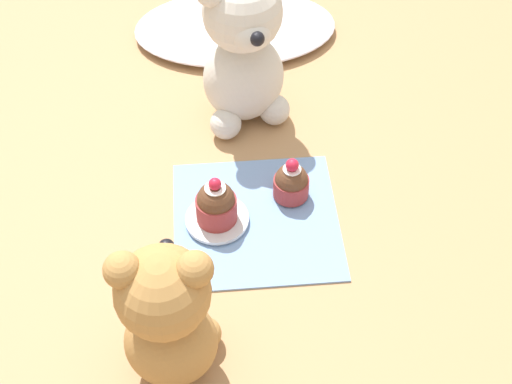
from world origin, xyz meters
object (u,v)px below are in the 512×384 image
object	(u,v)px
saucer_plate	(217,220)
cupcake_near_cream_bear	(291,182)
teddy_bear_cream	(241,52)
teddy_bear_tan	(167,317)
cupcake_near_tan_bear	(216,205)

from	to	relation	value
saucer_plate	cupcake_near_cream_bear	bearing A→B (deg)	21.39
teddy_bear_cream	cupcake_near_cream_bear	size ratio (longest dim) A/B	3.68
teddy_bear_tan	cupcake_near_cream_bear	distance (m)	0.29
teddy_bear_tan	cupcake_near_cream_bear	size ratio (longest dim) A/B	3.16
cupcake_near_cream_bear	cupcake_near_tan_bear	bearing A→B (deg)	-158.61
cupcake_near_cream_bear	cupcake_near_tan_bear	world-z (taller)	cupcake_near_tan_bear
cupcake_near_cream_bear	saucer_plate	xyz separation A→B (m)	(-0.10, -0.04, -0.02)
teddy_bear_cream	cupcake_near_cream_bear	distance (m)	0.20
teddy_bear_cream	cupcake_near_tan_bear	size ratio (longest dim) A/B	3.28
teddy_bear_tan	saucer_plate	bearing A→B (deg)	-101.79
teddy_bear_cream	saucer_plate	size ratio (longest dim) A/B	2.90
teddy_bear_cream	cupcake_near_tan_bear	distance (m)	0.23
teddy_bear_tan	cupcake_near_tan_bear	world-z (taller)	teddy_bear_tan
teddy_bear_tan	cupcake_near_cream_bear	xyz separation A→B (m)	(0.16, 0.23, -0.07)
teddy_bear_cream	teddy_bear_tan	xyz separation A→B (m)	(-0.10, -0.40, -0.01)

